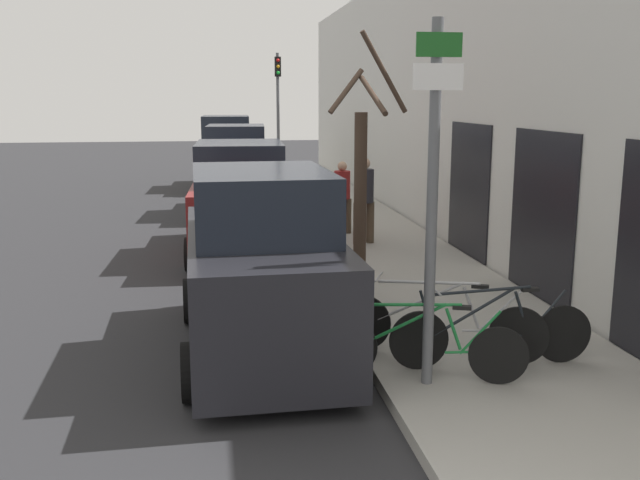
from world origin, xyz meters
TOP-DOWN VIEW (x-y plane):
  - ground_plane at (0.00, 11.20)m, footprint 80.00×80.00m
  - sidewalk_curb at (2.60, 14.00)m, footprint 3.20×32.00m
  - building_facade at (4.35, 13.92)m, footprint 0.23×32.00m
  - signpost at (1.50, 4.05)m, footprint 0.52×0.14m
  - bicycle_0 at (1.47, 4.16)m, footprint 2.17×0.80m
  - bicycle_1 at (2.38, 4.43)m, footprint 2.41×0.44m
  - bicycle_2 at (1.87, 4.82)m, footprint 2.32×1.09m
  - parked_car_0 at (-0.18, 5.68)m, footprint 2.08×4.50m
  - parked_car_1 at (-0.18, 11.62)m, footprint 2.26×4.74m
  - parked_car_2 at (-0.04, 17.06)m, footprint 2.14×4.30m
  - parked_car_3 at (-0.18, 22.94)m, footprint 2.16×4.58m
  - pedestrian_near at (2.42, 11.58)m, footprint 0.47×0.41m
  - pedestrian_far at (2.17, 12.80)m, footprint 0.42×0.36m
  - street_tree at (1.66, 8.29)m, footprint 1.42×1.46m
  - traffic_light at (1.53, 21.15)m, footprint 0.20×0.30m

SIDE VIEW (x-z plane):
  - ground_plane at x=0.00m, z-range 0.00..0.00m
  - sidewalk_curb at x=2.60m, z-range 0.00..0.15m
  - bicycle_0 at x=1.47m, z-range 0.09..0.98m
  - bicycle_1 at x=2.38m, z-range 0.08..1.03m
  - bicycle_2 at x=1.87m, z-range 0.08..1.03m
  - parked_car_1 at x=-0.18m, z-range -0.10..2.23m
  - parked_car_0 at x=-0.18m, z-range -0.10..2.26m
  - parked_car_2 at x=-0.04m, z-range -0.13..2.33m
  - pedestrian_far at x=2.17m, z-range 0.28..1.92m
  - parked_car_3 at x=-0.18m, z-range -0.13..2.43m
  - pedestrian_near at x=2.42m, z-range 0.29..2.11m
  - street_tree at x=1.66m, z-range -0.17..3.93m
  - signpost at x=1.50m, z-range 0.28..4.12m
  - traffic_light at x=1.53m, z-range 0.78..5.28m
  - building_facade at x=4.35m, z-range -0.02..6.48m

